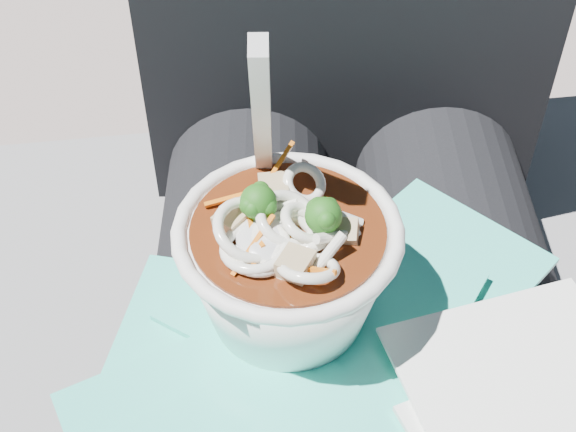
{
  "coord_description": "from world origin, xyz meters",
  "views": [
    {
      "loc": [
        -0.06,
        -0.31,
        0.98
      ],
      "look_at": [
        -0.05,
        0.0,
        0.66
      ],
      "focal_mm": 50.0,
      "sensor_mm": 36.0,
      "label": 1
    }
  ],
  "objects_px": {
    "plastic_bag": "(314,407)",
    "udon_bowl": "(287,259)",
    "lap": "(362,390)",
    "person_body": "(355,260)",
    "stone_ledge": "(334,413)"
  },
  "relations": [
    {
      "from": "person_body",
      "to": "udon_bowl",
      "type": "distance_m",
      "value": 0.15
    },
    {
      "from": "stone_ledge",
      "to": "lap",
      "type": "height_order",
      "value": "lap"
    },
    {
      "from": "lap",
      "to": "person_body",
      "type": "distance_m",
      "value": 0.1
    },
    {
      "from": "plastic_bag",
      "to": "udon_bowl",
      "type": "distance_m",
      "value": 0.09
    },
    {
      "from": "stone_ledge",
      "to": "plastic_bag",
      "type": "relative_size",
      "value": 2.42
    },
    {
      "from": "stone_ledge",
      "to": "person_body",
      "type": "distance_m",
      "value": 0.32
    },
    {
      "from": "stone_ledge",
      "to": "lap",
      "type": "bearing_deg",
      "value": -90.0
    },
    {
      "from": "plastic_bag",
      "to": "lap",
      "type": "bearing_deg",
      "value": 59.23
    },
    {
      "from": "plastic_bag",
      "to": "udon_bowl",
      "type": "bearing_deg",
      "value": 102.52
    },
    {
      "from": "lap",
      "to": "person_body",
      "type": "xyz_separation_m",
      "value": [
        0.0,
        0.09,
        0.03
      ]
    },
    {
      "from": "person_body",
      "to": "plastic_bag",
      "type": "relative_size",
      "value": 2.35
    },
    {
      "from": "stone_ledge",
      "to": "plastic_bag",
      "type": "height_order",
      "value": "plastic_bag"
    },
    {
      "from": "stone_ledge",
      "to": "person_body",
      "type": "height_order",
      "value": "person_body"
    },
    {
      "from": "lap",
      "to": "plastic_bag",
      "type": "height_order",
      "value": "plastic_bag"
    },
    {
      "from": "plastic_bag",
      "to": "udon_bowl",
      "type": "height_order",
      "value": "udon_bowl"
    }
  ]
}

